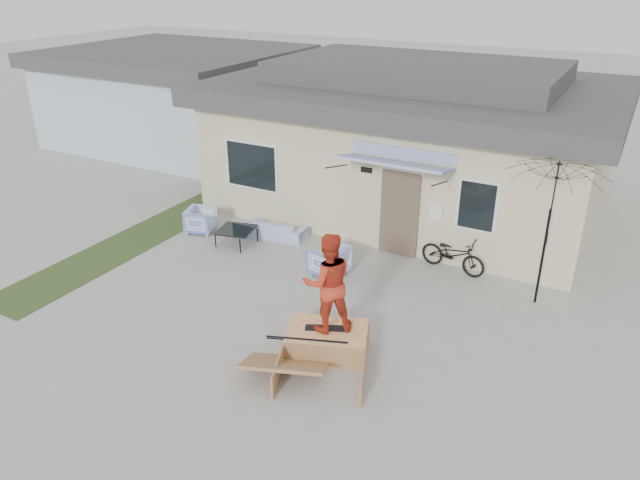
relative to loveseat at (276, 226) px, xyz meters
The scene contains 13 objects.
ground 4.44m from the loveseat, 61.37° to the right, with size 90.00×90.00×0.00m, color #989791.
grass_strip 3.62m from the loveseat, 148.53° to the right, with size 1.40×8.00×0.01m, color #293E1B.
house 4.90m from the loveseat, 62.69° to the left, with size 10.80×8.49×4.10m.
neighbor_house 10.48m from the loveseat, 143.88° to the left, with size 8.60×7.60×3.50m.
loveseat is the anchor object (origin of this frame).
armchair_left 2.03m from the loveseat, 161.50° to the right, with size 0.70×0.66×0.72m, color #465DB9.
armchair_right 2.42m from the loveseat, 28.02° to the right, with size 0.76×0.71×0.78m, color #465DB9.
coffee_table 1.07m from the loveseat, 127.62° to the right, with size 0.84×0.84×0.42m, color black.
bicycle 4.57m from the loveseat, ahead, with size 0.55×1.58×1.01m, color black.
patio_umbrella 6.68m from the loveseat, ahead, with size 2.17×2.02×2.20m.
skate_ramp 5.23m from the loveseat, 47.50° to the right, with size 1.44×1.92×0.48m, color #94683F, non-canonical shape.
skateboard 5.19m from the loveseat, 47.30° to the right, with size 0.81×0.20×0.05m, color black.
skater 5.31m from the loveseat, 47.30° to the right, with size 0.91×0.70×1.85m, color red.
Camera 1 is at (5.67, -8.07, 6.51)m, focal length 33.89 mm.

